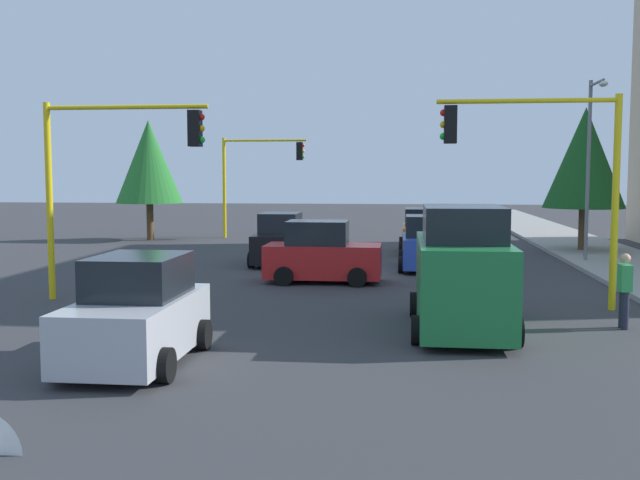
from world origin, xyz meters
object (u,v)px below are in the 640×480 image
object	(u,v)px
street_lamp_curbside	(591,150)
car_black	(280,241)
car_orange	(421,233)
traffic_signal_near_right	(113,160)
pedestrian_crossing	(625,289)
traffic_signal_far_right	(258,167)
tree_roadside_mid	(585,158)
car_blue	(425,245)
traffic_signal_near_left	(542,158)
car_red	(322,254)
delivery_van_green	(462,273)
tree_opposite_side	(149,162)
car_silver	(137,315)

from	to	relation	value
street_lamp_curbside	car_black	distance (m)	12.26
car_black	car_orange	world-z (taller)	same
traffic_signal_near_right	car_black	world-z (taller)	traffic_signal_near_right
pedestrian_crossing	traffic_signal_near_right	bearing A→B (deg)	-100.38
pedestrian_crossing	car_black	bearing A→B (deg)	-138.28
traffic_signal_far_right	tree_roadside_mid	bearing A→B (deg)	69.03
car_orange	car_blue	size ratio (longest dim) A/B	1.12
traffic_signal_near_right	traffic_signal_far_right	size ratio (longest dim) A/B	1.00
street_lamp_curbside	car_orange	size ratio (longest dim) A/B	1.70
traffic_signal_near_left	street_lamp_curbside	size ratio (longest dim) A/B	0.78
traffic_signal_near_right	car_red	distance (m)	7.23
pedestrian_crossing	traffic_signal_far_right	bearing A→B (deg)	-150.23
car_blue	tree_roadside_mid	bearing A→B (deg)	132.68
delivery_van_green	car_blue	size ratio (longest dim) A/B	1.30
tree_opposite_side	car_red	world-z (taller)	tree_opposite_side
car_blue	pedestrian_crossing	xyz separation A→B (m)	(9.87, 4.13, 0.02)
street_lamp_curbside	car_red	distance (m)	11.64
delivery_van_green	pedestrian_crossing	distance (m)	3.72
street_lamp_curbside	car_orange	bearing A→B (deg)	-120.00
traffic_signal_near_right	car_black	xyz separation A→B (m)	(-8.46, 3.14, -2.94)
car_black	car_blue	world-z (taller)	same
tree_opposite_side	car_orange	distance (m)	15.12
tree_opposite_side	car_blue	xyz separation A→B (m)	(10.47, 13.99, -3.19)
traffic_signal_far_right	traffic_signal_near_left	bearing A→B (deg)	29.50
traffic_signal_far_right	traffic_signal_near_left	distance (m)	22.98
street_lamp_curbside	car_silver	xyz separation A→B (m)	(16.09, -11.85, -3.45)
street_lamp_curbside	car_black	xyz separation A→B (m)	(1.15, -11.71, -3.45)
street_lamp_curbside	car_red	xyz separation A→B (m)	(5.61, -9.60, -3.45)
car_orange	car_blue	xyz separation A→B (m)	(5.67, 0.01, -0.00)
tree_opposite_side	pedestrian_crossing	world-z (taller)	tree_opposite_side
traffic_signal_near_left	tree_opposite_side	distance (m)	24.53
traffic_signal_far_right	car_black	bearing A→B (deg)	15.25
car_orange	delivery_van_green	bearing A→B (deg)	1.76
traffic_signal_near_left	car_silver	size ratio (longest dim) A/B	1.43
car_silver	delivery_van_green	bearing A→B (deg)	119.84
traffic_signal_far_right	car_silver	distance (m)	26.81
tree_opposite_side	car_orange	xyz separation A→B (m)	(4.80, 13.98, -3.19)
street_lamp_curbside	traffic_signal_near_right	bearing A→B (deg)	-57.10
car_blue	traffic_signal_near_left	bearing A→B (deg)	19.55
traffic_signal_far_right	car_black	distance (m)	12.32
street_lamp_curbside	tree_roadside_mid	xyz separation A→B (m)	(-4.39, 0.80, -0.20)
tree_roadside_mid	car_red	world-z (taller)	tree_roadside_mid
delivery_van_green	car_orange	size ratio (longest dim) A/B	1.17
traffic_signal_far_right	car_red	bearing A→B (deg)	18.19
tree_opposite_side	traffic_signal_far_right	bearing A→B (deg)	110.51
car_blue	pedestrian_crossing	bearing A→B (deg)	22.72
car_silver	car_blue	size ratio (longest dim) A/B	1.03
car_blue	car_black	bearing A→B (deg)	-99.59
car_red	car_black	bearing A→B (deg)	-154.66
traffic_signal_near_right	car_black	size ratio (longest dim) A/B	1.50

